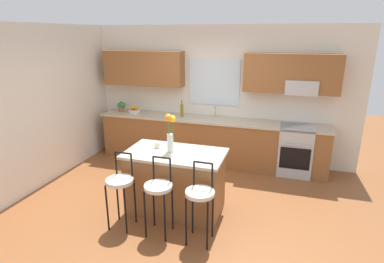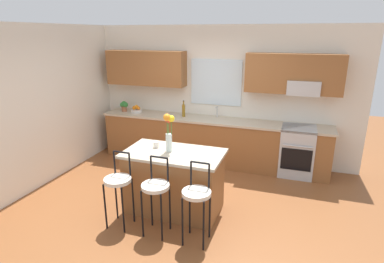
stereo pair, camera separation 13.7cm
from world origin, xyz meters
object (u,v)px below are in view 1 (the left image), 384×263
fruit_bowl_oranges (134,110)px  bar_stool_far (200,196)px  flower_vase (170,130)px  oven_range (295,150)px  potted_plant_small (121,106)px  bar_stool_near (120,184)px  mug_ceramic (157,145)px  bottle_olive_oil (182,110)px  bar_stool_middle (159,190)px  kitchen_island (175,181)px

fruit_bowl_oranges → bar_stool_far: bearing=-49.3°
flower_vase → oven_range: bearing=47.1°
potted_plant_small → bar_stool_near: bearing=-61.5°
bar_stool_near → potted_plant_small: bearing=118.5°
flower_vase → bar_stool_near: bearing=-127.2°
bar_stool_near → mug_ceramic: (0.23, 0.71, 0.33)m
bottle_olive_oil → fruit_bowl_oranges: bearing=179.8°
mug_ceramic → bottle_olive_oil: bottle_olive_oil is taller
bottle_olive_oil → potted_plant_small: 1.37m
bar_stool_near → fruit_bowl_oranges: (-1.09, 2.54, 0.34)m
bar_stool_far → fruit_bowl_oranges: bearing=130.7°
bar_stool_middle → bar_stool_far: same height
potted_plant_small → kitchen_island: bearing=-44.9°
bottle_olive_oil → potted_plant_small: (-1.37, 0.00, -0.00)m
mug_ceramic → potted_plant_small: 2.44m
bar_stool_far → potted_plant_small: bearing=134.3°
bottle_olive_oil → potted_plant_small: bearing=180.0°
mug_ceramic → oven_range: bearing=42.2°
kitchen_island → flower_vase: 0.79m
flower_vase → fruit_bowl_oranges: size_ratio=2.33×
bottle_olive_oil → kitchen_island: bearing=-73.8°
kitchen_island → mug_ceramic: bearing=163.4°
kitchen_island → potted_plant_small: potted_plant_small is taller
flower_vase → mug_ceramic: flower_vase is taller
bar_stool_near → potted_plant_small: (-1.38, 2.54, 0.41)m
bar_stool_middle → bottle_olive_oil: size_ratio=3.18×
flower_vase → bottle_olive_oil: bearing=104.3°
bar_stool_far → bottle_olive_oil: bearing=113.6°
bar_stool_far → mug_ceramic: 1.17m
kitchen_island → bar_stool_far: 0.84m
bottle_olive_oil → potted_plant_small: size_ratio=1.46×
kitchen_island → potted_plant_small: bearing=135.1°
flower_vase → bottle_olive_oil: (-0.49, 1.91, -0.20)m
bar_stool_middle → mug_ceramic: (-0.32, 0.71, 0.33)m
fruit_bowl_oranges → potted_plant_small: 0.30m
bar_stool_middle → potted_plant_small: bearing=127.2°
kitchen_island → bar_stool_near: size_ratio=1.36×
bar_stool_middle → bottle_olive_oil: 2.63m
potted_plant_small → mug_ceramic: bearing=-48.6°
kitchen_island → bar_stool_middle: bar_stool_middle is taller
bar_stool_near → mug_ceramic: bar_stool_near is taller
kitchen_island → bottle_olive_oil: 2.09m
kitchen_island → mug_ceramic: size_ratio=15.77×
oven_range → flower_vase: bearing=-132.9°
bar_stool_middle → bottle_olive_oil: (-0.56, 2.54, 0.42)m
oven_range → bar_stool_middle: bearing=-123.7°
bar_stool_middle → bar_stool_far: (0.55, 0.00, 0.00)m
bar_stool_middle → flower_vase: (-0.07, 0.63, 0.61)m
kitchen_island → flower_vase: size_ratio=2.54×
flower_vase → bottle_olive_oil: 1.98m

